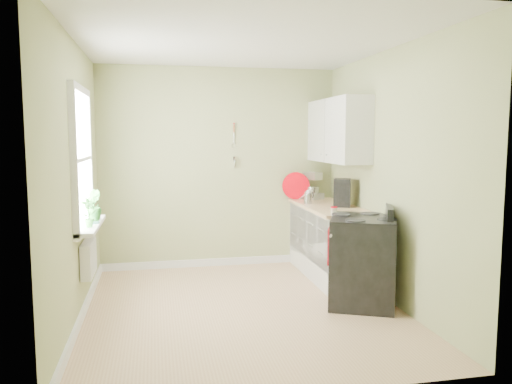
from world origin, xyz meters
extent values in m
cube|color=tan|center=(0.00, 0.00, -0.01)|extent=(3.20, 3.60, 0.02)
cube|color=white|center=(0.00, 0.00, 2.71)|extent=(3.20, 3.60, 0.02)
cube|color=tan|center=(0.00, 1.81, 1.35)|extent=(3.20, 0.02, 2.70)
cube|color=tan|center=(-1.61, 0.00, 1.35)|extent=(0.02, 3.60, 2.70)
cube|color=tan|center=(1.61, 0.00, 1.35)|extent=(0.02, 3.60, 2.70)
cube|color=white|center=(1.30, 1.00, 0.43)|extent=(0.60, 1.60, 0.87)
cube|color=#E1BA8A|center=(1.29, 1.00, 0.89)|extent=(0.64, 1.60, 0.04)
cube|color=white|center=(1.43, 1.10, 1.85)|extent=(0.35, 1.40, 0.80)
cube|color=white|center=(-1.59, 0.30, 1.55)|extent=(0.02, 1.00, 1.30)
cube|color=white|center=(-1.57, 0.30, 2.24)|extent=(0.06, 1.14, 0.07)
cube|color=white|center=(-1.57, 0.30, 0.86)|extent=(0.06, 1.14, 0.07)
cube|color=white|center=(-1.57, 0.30, 1.55)|extent=(0.04, 1.00, 0.04)
cube|color=white|center=(-1.51, 0.30, 0.88)|extent=(0.18, 1.14, 0.04)
cube|color=white|center=(-1.54, 0.25, 0.55)|extent=(0.12, 0.50, 0.35)
cylinder|color=#E1BA8A|center=(0.20, 1.78, 1.88)|extent=(0.02, 0.02, 0.10)
cylinder|color=silver|center=(0.20, 1.78, 1.76)|extent=(0.01, 0.01, 0.16)
cylinder|color=silver|center=(0.20, 1.78, 1.42)|extent=(0.01, 0.14, 0.14)
cube|color=black|center=(1.27, -0.09, 0.45)|extent=(0.91, 0.96, 0.90)
cube|color=black|center=(1.27, -0.09, 0.92)|extent=(0.91, 0.96, 0.03)
cube|color=black|center=(1.57, -0.09, 0.99)|extent=(0.37, 0.72, 0.14)
cylinder|color=#B2B2B7|center=(0.94, -0.09, 0.80)|extent=(0.28, 0.58, 0.02)
cube|color=red|center=(0.94, 0.02, 0.62)|extent=(0.11, 0.21, 0.38)
cube|color=#B2B2B7|center=(1.29, 1.72, 0.95)|extent=(0.32, 0.37, 0.08)
cube|color=#B2B2B7|center=(1.29, 1.85, 1.10)|extent=(0.15, 0.13, 0.23)
cube|color=#B2B2B7|center=(1.29, 1.74, 1.23)|extent=(0.26, 0.34, 0.10)
sphere|color=#B2B2B7|center=(1.29, 1.85, 1.26)|extent=(0.12, 0.12, 0.12)
cylinder|color=silver|center=(1.29, 1.66, 1.01)|extent=(0.18, 0.18, 0.15)
cylinder|color=silver|center=(1.08, 1.21, 0.98)|extent=(0.10, 0.10, 0.14)
cone|color=silver|center=(1.08, 1.21, 1.07)|extent=(0.10, 0.10, 0.04)
cylinder|color=silver|center=(1.00, 1.21, 1.00)|extent=(0.10, 0.02, 0.07)
cube|color=black|center=(1.41, 0.88, 1.08)|extent=(0.27, 0.28, 0.35)
cylinder|color=black|center=(1.38, 0.88, 0.98)|extent=(0.11, 0.11, 0.12)
cylinder|color=#BD000D|center=(1.05, 1.69, 1.10)|extent=(0.38, 0.17, 0.38)
cylinder|color=beige|center=(1.11, 0.34, 0.95)|extent=(0.07, 0.07, 0.07)
cylinder|color=#BD000D|center=(1.11, 0.34, 0.99)|extent=(0.07, 0.07, 0.01)
imported|color=#2F792B|center=(-1.50, 0.07, 1.05)|extent=(0.19, 0.17, 0.29)
imported|color=#2F792B|center=(-1.50, 0.42, 1.06)|extent=(0.21, 0.23, 0.33)
imported|color=#2F792B|center=(-1.50, 0.53, 1.04)|extent=(0.21, 0.21, 0.27)
camera|label=1|loc=(-0.86, -4.93, 1.78)|focal=35.00mm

